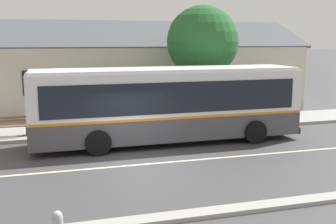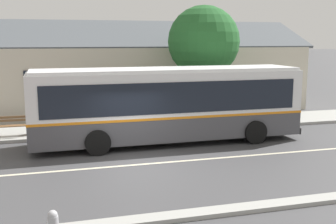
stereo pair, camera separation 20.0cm
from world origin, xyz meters
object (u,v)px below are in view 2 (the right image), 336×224
street_tree_primary (204,42)px  transit_bus (168,103)px  bus_stop_sign (267,94)px  bench_by_building (10,127)px

street_tree_primary → transit_bus: bearing=-127.9°
street_tree_primary → bus_stop_sign: size_ratio=2.57×
bench_by_building → bus_stop_sign: 12.53m
transit_bus → bench_by_building: transit_bus is taller
transit_bus → bus_stop_sign: (5.85, 2.09, -0.09)m
transit_bus → bus_stop_sign: 6.22m
bench_by_building → bus_stop_sign: bus_stop_sign is taller
bench_by_building → street_tree_primary: 10.49m
bench_by_building → street_tree_primary: bearing=9.0°
bench_by_building → street_tree_primary: size_ratio=0.30×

